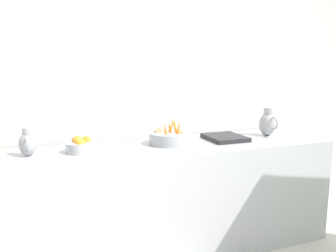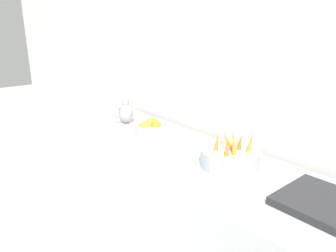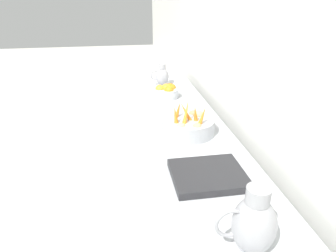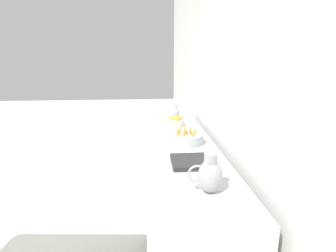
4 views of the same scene
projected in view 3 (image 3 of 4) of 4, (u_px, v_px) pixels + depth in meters
tile_wall_left at (299, 39)px, 1.37m from camera, size 0.10×9.72×3.00m
prep_counter at (176, 186)px, 2.19m from camera, size 0.66×2.81×0.88m
vegetable_colander at (188, 125)px, 1.93m from camera, size 0.32×0.32×0.23m
orange_bowl at (166, 91)px, 2.55m from camera, size 0.21×0.21×0.11m
metal_pitcher_tall at (253, 223)px, 1.05m from camera, size 0.21×0.15×0.25m
metal_pitcher_short at (162, 76)px, 2.85m from camera, size 0.17×0.12×0.20m
counter_sink_basin at (208, 175)px, 1.49m from camera, size 0.34×0.30×0.04m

